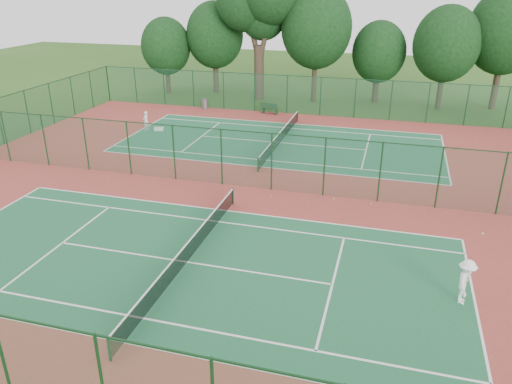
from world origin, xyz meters
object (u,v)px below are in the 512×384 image
player_far (146,121)px  big_tree (261,1)px  kit_bag (159,129)px  trash_bin (205,104)px  bench (269,108)px  player_near (465,282)px

player_far → big_tree: 17.42m
kit_bag → trash_bin: bearing=67.0°
player_far → bench: (8.38, 7.98, -0.27)m
player_far → bench: 11.57m
big_tree → kit_bag: bearing=-109.5°
trash_bin → big_tree: 11.35m
player_near → trash_bin: size_ratio=1.89×
kit_bag → big_tree: 17.30m
trash_bin → bench: 6.43m
player_near → big_tree: big_tree is taller
bench → kit_bag: 10.73m
bench → kit_bag: size_ratio=2.27×
bench → big_tree: size_ratio=0.13×
player_far → kit_bag: player_far is taller
player_near → player_far: 29.10m
player_far → kit_bag: (1.00, 0.19, -0.66)m
player_near → big_tree: (-16.90, 32.06, 8.52)m
player_near → kit_bag: size_ratio=2.43×
player_near → bench: player_near is taller
player_near → player_far: player_near is taller
trash_bin → bench: bearing=-1.8°
big_tree → bench: bearing=-67.2°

